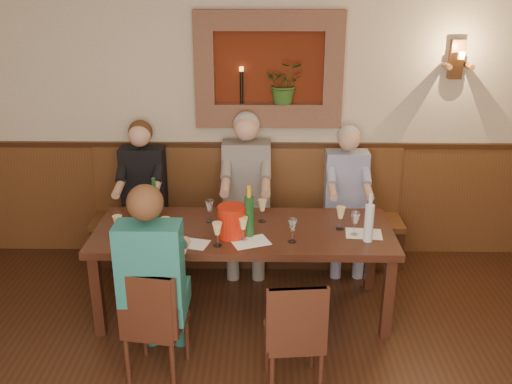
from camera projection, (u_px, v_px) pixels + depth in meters
The scene contains 29 objects.
room_shell at pixel (226, 167), 2.46m from camera, with size 6.04×6.04×2.82m.
wall_niche at pixel (273, 75), 5.23m from camera, with size 1.36×0.30×1.06m.
wall_sconce at pixel (457, 60), 5.15m from camera, with size 0.25×0.20×0.35m.
dining_table at pixel (244, 237), 4.62m from camera, with size 2.40×0.90×0.75m.
bench at pixel (247, 228), 5.62m from camera, with size 3.00×0.45×1.11m.
chair_near_left at pixel (157, 342), 4.00m from camera, with size 0.44×0.44×0.86m.
chair_near_right at pixel (294, 355), 3.87m from camera, with size 0.41×0.41×0.86m.
person_bench_left at pixel (144, 208), 5.45m from camera, with size 0.41×0.51×1.41m.
person_bench_mid at pixel (246, 204), 5.42m from camera, with size 0.45×0.55×1.50m.
person_bench_right at pixel (346, 210), 5.43m from camera, with size 0.40×0.49×1.38m.
person_chair_front at pixel (155, 295), 3.93m from camera, with size 0.43×0.53×1.45m.
spittoon_bucket at pixel (232, 221), 4.42m from camera, with size 0.22×0.22×0.25m, color #B81D0B.
wine_bottle_green_a at pixel (249, 215), 4.41m from camera, with size 0.09×0.09×0.42m.
wine_bottle_green_b at pixel (155, 206), 4.60m from camera, with size 0.09×0.09×0.41m.
water_bottle at pixel (369, 222), 4.33m from camera, with size 0.09×0.09×0.38m.
tasting_sheet_a at pixel (150, 234), 4.49m from camera, with size 0.32×0.23×0.00m, color white.
tasting_sheet_b at pixel (251, 242), 4.36m from camera, with size 0.28×0.20×0.00m, color white.
tasting_sheet_c at pixel (364, 234), 4.50m from camera, with size 0.28×0.20×0.00m, color white.
tasting_sheet_d at pixel (192, 243), 4.34m from camera, with size 0.25×0.18×0.00m, color white.
wine_glass_0 at pixel (243, 229), 4.36m from camera, with size 0.08×0.08×0.19m, color #EFD68F, non-canonical shape.
wine_glass_1 at pixel (262, 211), 4.70m from camera, with size 0.08×0.08×0.19m, color #EFD68F, non-canonical shape.
wine_glass_2 at pixel (154, 211), 4.69m from camera, with size 0.08×0.08×0.19m, color white, non-canonical shape.
wine_glass_3 at pixel (118, 227), 4.39m from camera, with size 0.08×0.08×0.19m, color #EFD68F, non-canonical shape.
wine_glass_4 at pixel (340, 218), 4.56m from camera, with size 0.08×0.08×0.19m, color #EFD68F, non-canonical shape.
wine_glass_5 at pixel (217, 234), 4.27m from camera, with size 0.08×0.08×0.19m, color #EFD68F, non-canonical shape.
wine_glass_6 at pixel (355, 224), 4.45m from camera, with size 0.08×0.08×0.19m, color white, non-canonical shape.
wine_glass_7 at pixel (210, 211), 4.69m from camera, with size 0.08×0.08×0.19m, color white, non-canonical shape.
wine_glass_8 at pixel (166, 229), 4.35m from camera, with size 0.08×0.08×0.19m, color #EFD68F, non-canonical shape.
wine_glass_9 at pixel (292, 230), 4.34m from camera, with size 0.08×0.08×0.19m, color white, non-canonical shape.
Camera 1 is at (0.17, -2.33, 2.66)m, focal length 40.00 mm.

